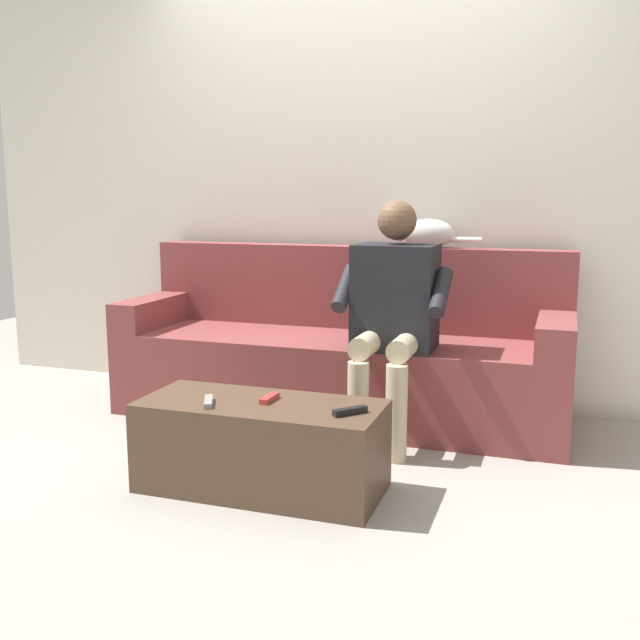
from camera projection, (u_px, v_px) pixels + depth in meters
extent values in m
plane|color=gray|center=(294.00, 458.00, 3.36)|extent=(8.00, 8.00, 0.00)
cube|color=beige|center=(363.00, 171.00, 4.20)|extent=(5.06, 0.06, 2.67)
cube|color=brown|center=(334.00, 380.00, 3.88)|extent=(2.05, 0.58, 0.45)
cube|color=brown|center=(353.00, 326.00, 4.18)|extent=(2.41, 0.15, 0.91)
cube|color=brown|center=(554.00, 382.00, 3.52)|extent=(0.18, 0.58, 0.61)
cube|color=brown|center=(151.00, 350.00, 4.23)|extent=(0.18, 0.58, 0.61)
cube|color=#4C3828|center=(261.00, 446.00, 2.98)|extent=(0.99, 0.43, 0.37)
cube|color=black|center=(396.00, 297.00, 3.56)|extent=(0.39, 0.30, 0.52)
sphere|color=brown|center=(397.00, 220.00, 3.49)|extent=(0.19, 0.19, 0.19)
cylinder|color=#C6B793|center=(406.00, 346.00, 3.41)|extent=(0.11, 0.34, 0.11)
cylinder|color=#C6B793|center=(368.00, 343.00, 3.46)|extent=(0.11, 0.34, 0.11)
cylinder|color=#C6B793|center=(396.00, 413.00, 3.29)|extent=(0.10, 0.10, 0.45)
cylinder|color=#C6B793|center=(358.00, 409.00, 3.35)|extent=(0.10, 0.10, 0.45)
cylinder|color=black|center=(441.00, 292.00, 3.40)|extent=(0.08, 0.27, 0.22)
cylinder|color=black|center=(345.00, 288.00, 3.55)|extent=(0.08, 0.27, 0.22)
ellipsoid|color=silver|center=(428.00, 233.00, 3.96)|extent=(0.28, 0.14, 0.16)
sphere|color=silver|center=(398.00, 229.00, 4.01)|extent=(0.13, 0.13, 0.13)
cone|color=silver|center=(401.00, 219.00, 4.03)|extent=(0.05, 0.05, 0.04)
cone|color=silver|center=(398.00, 220.00, 3.97)|extent=(0.05, 0.05, 0.04)
cylinder|color=silver|center=(465.00, 240.00, 3.90)|extent=(0.18, 0.03, 0.03)
cube|color=gray|center=(209.00, 402.00, 2.92)|extent=(0.09, 0.15, 0.02)
cube|color=#B73333|center=(269.00, 398.00, 2.97)|extent=(0.04, 0.13, 0.02)
cube|color=black|center=(350.00, 411.00, 2.79)|extent=(0.12, 0.13, 0.03)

